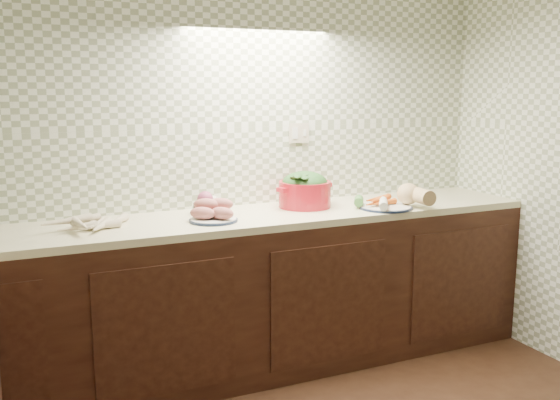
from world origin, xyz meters
name	(u,v)px	position (x,y,z in m)	size (l,w,h in m)	color
room	(393,77)	(0.00, 0.00, 1.63)	(3.60, 3.60, 2.60)	black
counter	(142,380)	(-0.68, 0.68, 0.45)	(3.60, 3.60, 0.90)	black
parsnip_pile	(90,223)	(-0.74, 1.50, 0.93)	(0.40, 0.40, 0.07)	beige
sweet_potato_plate	(213,213)	(-0.13, 1.43, 0.94)	(0.27, 0.26, 0.12)	#15203B
onion_bowl	(208,205)	(-0.10, 1.62, 0.95)	(0.17, 0.17, 0.13)	black
dutch_oven	(305,190)	(0.49, 1.58, 1.00)	(0.38, 0.37, 0.21)	#AD1623
veg_plate	(396,199)	(0.96, 1.34, 0.95)	(0.43, 0.33, 0.14)	#15203B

